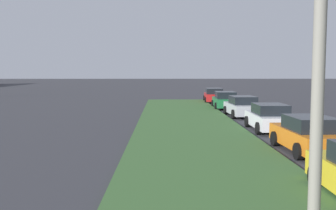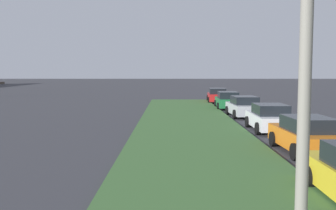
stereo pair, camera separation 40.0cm
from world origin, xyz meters
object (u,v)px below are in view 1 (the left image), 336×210
parked_car_red (214,95)px  parked_car_orange (308,135)px  parked_car_white (269,118)px  parked_car_green (225,100)px  parked_car_silver (242,107)px

parked_car_red → parked_car_orange: bearing=-175.8°
parked_car_orange → parked_car_white: (5.71, 0.02, 0.00)m
parked_car_green → parked_car_silver: bearing=-175.5°
parked_car_white → parked_car_green: size_ratio=0.99×
parked_car_orange → parked_car_red: bearing=-0.8°
parked_car_white → parked_car_silver: (6.56, 0.15, 0.00)m
parked_car_white → parked_car_green: 12.36m
parked_car_silver → parked_car_green: (5.80, 0.29, 0.00)m
parked_car_white → parked_car_red: size_ratio=0.98×
parked_car_orange → parked_car_silver: size_ratio=1.00×
parked_car_green → parked_car_red: (6.63, 0.08, 0.00)m
parked_car_white → parked_car_red: 18.99m
parked_car_orange → parked_car_white: size_ratio=1.01×
parked_car_silver → parked_car_red: bearing=-0.7°
parked_car_white → parked_car_silver: bearing=1.6°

